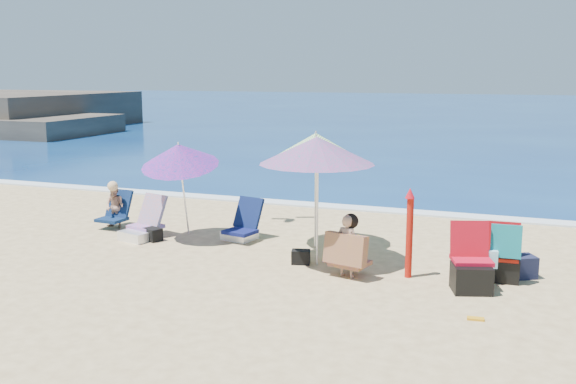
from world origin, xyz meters
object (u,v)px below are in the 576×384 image
(person_center, at_px, (347,247))
(person_left, at_px, (115,206))
(umbrella_striped, at_px, (316,146))
(furled_umbrella, at_px, (409,229))
(chair_rainbow, at_px, (143,227))
(camp_chair_right, at_px, (503,260))
(umbrella_blue, at_px, (179,155))
(chair_navy, at_px, (242,229))
(umbrella_turquoise, at_px, (317,151))
(camp_chair_left, at_px, (471,271))

(person_center, relative_size, person_left, 1.03)
(umbrella_striped, relative_size, furled_umbrella, 1.50)
(furled_umbrella, relative_size, person_left, 1.45)
(chair_rainbow, height_order, camp_chair_right, camp_chair_right)
(umbrella_striped, xyz_separation_m, umbrella_blue, (-2.46, -0.45, -0.22))
(camp_chair_right, bearing_deg, person_left, 173.58)
(camp_chair_right, xyz_separation_m, person_left, (-7.42, 0.84, 0.11))
(umbrella_blue, distance_m, chair_rainbow, 1.57)
(chair_rainbow, height_order, person_left, person_left)
(chair_rainbow, xyz_separation_m, person_center, (4.20, -0.93, 0.26))
(chair_rainbow, xyz_separation_m, camp_chair_right, (6.42, -0.29, 0.11))
(umbrella_striped, distance_m, umbrella_blue, 2.51)
(chair_navy, relative_size, person_center, 0.86)
(umbrella_turquoise, distance_m, umbrella_blue, 2.87)
(umbrella_striped, relative_size, camp_chair_left, 2.16)
(furled_umbrella, relative_size, chair_rainbow, 1.45)
(furled_umbrella, xyz_separation_m, chair_rainbow, (-5.08, 0.62, -0.55))
(umbrella_blue, height_order, furled_umbrella, umbrella_blue)
(chair_rainbow, xyz_separation_m, camp_chair_left, (6.02, -0.90, 0.08))
(chair_navy, bearing_deg, chair_rainbow, -162.22)
(furled_umbrella, relative_size, camp_chair_right, 1.54)
(umbrella_striped, height_order, camp_chair_right, umbrella_striped)
(person_left, bearing_deg, chair_rainbow, -28.72)
(umbrella_striped, xyz_separation_m, person_center, (1.00, -1.50, -1.34))
(furled_umbrella, bearing_deg, chair_rainbow, 173.09)
(umbrella_striped, xyz_separation_m, chair_rainbow, (-3.20, -0.58, -1.60))
(umbrella_striped, bearing_deg, furled_umbrella, -32.42)
(person_center, bearing_deg, umbrella_blue, 162.99)
(chair_navy, bearing_deg, umbrella_striped, 0.28)
(umbrella_turquoise, height_order, umbrella_blue, umbrella_turquoise)
(chair_navy, height_order, person_left, person_left)
(umbrella_blue, distance_m, person_center, 3.79)
(furled_umbrella, bearing_deg, umbrella_striped, 147.58)
(camp_chair_left, distance_m, person_center, 1.83)
(umbrella_blue, xyz_separation_m, person_center, (3.46, -1.06, -1.12))
(chair_rainbow, height_order, camp_chair_left, camp_chair_left)
(furled_umbrella, bearing_deg, person_center, -160.32)
(camp_chair_right, bearing_deg, umbrella_striped, 164.98)
(umbrella_striped, distance_m, camp_chair_left, 3.52)
(chair_rainbow, xyz_separation_m, person_left, (-1.00, 0.55, 0.22))
(furled_umbrella, relative_size, chair_navy, 1.64)
(person_center, bearing_deg, camp_chair_right, 16.05)
(chair_rainbow, bearing_deg, umbrella_striped, 10.18)
(furled_umbrella, distance_m, chair_rainbow, 5.14)
(umbrella_blue, relative_size, camp_chair_left, 2.03)
(umbrella_blue, bearing_deg, chair_navy, 23.05)
(umbrella_striped, xyz_separation_m, camp_chair_left, (2.82, -1.47, -1.52))
(person_center, bearing_deg, chair_rainbow, 167.54)
(chair_rainbow, distance_m, camp_chair_right, 6.43)
(umbrella_blue, bearing_deg, furled_umbrella, -9.75)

